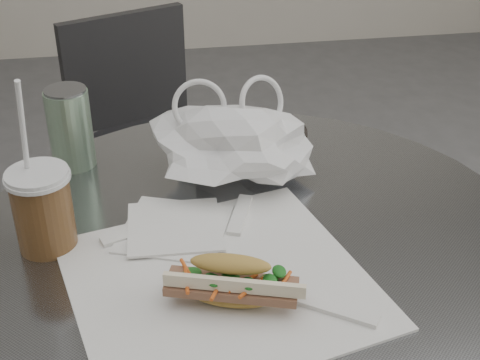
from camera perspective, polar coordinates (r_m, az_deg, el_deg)
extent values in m
cylinder|color=slate|center=(0.89, 1.12, -5.17)|extent=(0.76, 0.76, 0.02)
cylinder|color=#2F3032|center=(1.89, -5.58, -10.47)|extent=(0.37, 0.37, 0.02)
cylinder|color=#2F3032|center=(1.74, -5.96, -4.72)|extent=(0.06, 0.06, 0.48)
cylinder|color=#2F3032|center=(1.62, -6.42, 2.30)|extent=(0.41, 0.41, 0.02)
cube|color=#2F3032|center=(1.71, -9.72, 9.33)|extent=(0.31, 0.15, 0.28)
cube|color=white|center=(0.80, -1.78, -8.71)|extent=(0.40, 0.39, 0.00)
ellipsoid|color=#AC8F41|center=(0.76, -0.70, -9.93)|extent=(0.19, 0.12, 0.02)
cube|color=brown|center=(0.75, -0.71, -9.07)|extent=(0.15, 0.09, 0.01)
ellipsoid|color=#AC8F41|center=(0.74, -0.81, -7.50)|extent=(0.19, 0.12, 0.03)
cylinder|color=brown|center=(0.87, -16.41, -2.72)|extent=(0.07, 0.07, 0.10)
cylinder|color=silver|center=(0.84, -16.95, 0.37)|extent=(0.08, 0.08, 0.01)
cylinder|color=white|center=(0.83, -17.88, 2.73)|extent=(0.03, 0.05, 0.18)
cylinder|color=black|center=(1.04, 2.82, 2.76)|extent=(0.05, 0.04, 0.05)
cylinder|color=black|center=(1.08, 4.89, 3.69)|extent=(0.05, 0.04, 0.05)
cube|color=black|center=(1.06, 3.86, 2.99)|extent=(0.02, 0.01, 0.00)
cube|color=white|center=(0.89, -5.59, -4.23)|extent=(0.17, 0.17, 0.01)
cube|color=white|center=(0.88, -5.61, -3.97)|extent=(0.13, 0.13, 0.00)
cylinder|color=#538F59|center=(1.04, -14.28, 4.25)|extent=(0.07, 0.07, 0.12)
cylinder|color=slate|center=(1.02, -14.73, 7.42)|extent=(0.06, 0.06, 0.00)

